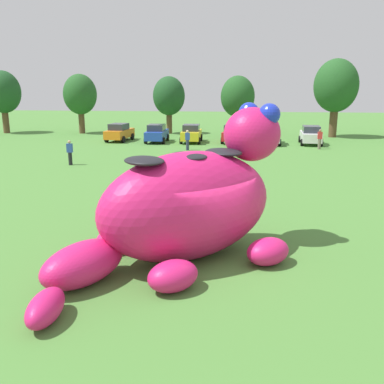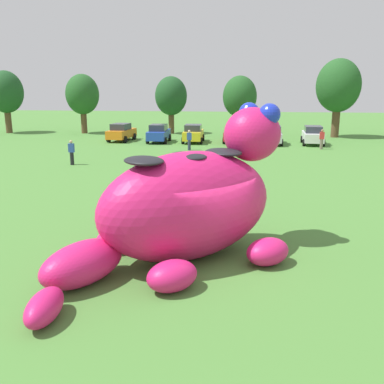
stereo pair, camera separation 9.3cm
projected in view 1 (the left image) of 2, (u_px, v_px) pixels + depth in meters
name	position (u px, v px, depth m)	size (l,w,h in m)	color
ground_plane	(214.00, 263.00, 13.35)	(160.00, 160.00, 0.00)	#4C8438
giant_inflatable_creature	(188.00, 204.00, 13.45)	(7.26, 8.49, 4.79)	#E01E6B
car_orange	(119.00, 132.00, 42.58)	(2.25, 4.25, 1.72)	orange
car_blue	(157.00, 133.00, 41.64)	(1.97, 4.12, 1.72)	#2347B7
car_yellow	(191.00, 133.00, 41.51)	(2.01, 4.13, 1.72)	yellow
car_red	(233.00, 134.00, 41.42)	(2.21, 4.23, 1.72)	red
car_silver	(270.00, 135.00, 40.27)	(2.06, 4.16, 1.72)	#B7BABF
car_white	(311.00, 135.00, 40.14)	(2.10, 4.18, 1.72)	white
tree_far_left	(3.00, 92.00, 48.88)	(3.95, 3.95, 7.02)	brown
tree_left	(80.00, 95.00, 48.65)	(3.73, 3.73, 6.63)	brown
tree_mid_left	(169.00, 96.00, 48.46)	(3.59, 3.59, 6.37)	brown
tree_centre_left	(238.00, 97.00, 45.72)	(3.59, 3.59, 6.37)	brown
tree_centre	(336.00, 86.00, 44.75)	(4.55, 4.55, 8.07)	brown
spectator_near_inflatable	(320.00, 139.00, 37.09)	(0.38, 0.26, 1.71)	#726656
spectator_mid_field	(70.00, 153.00, 29.65)	(0.38, 0.26, 1.71)	black
spectator_by_cars	(187.00, 140.00, 36.45)	(0.38, 0.26, 1.71)	#2D334C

